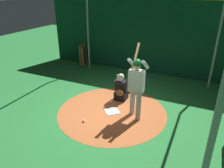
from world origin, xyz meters
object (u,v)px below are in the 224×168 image
at_px(catcher, 121,90).
at_px(baseball_0, 111,102).
at_px(batter, 136,83).
at_px(bat_rack, 84,54).
at_px(home_plate, 112,111).
at_px(baseball_1, 84,121).

height_order(catcher, baseball_0, catcher).
bearing_deg(batter, baseball_0, -113.36).
height_order(batter, bat_rack, batter).
xyz_separation_m(home_plate, batter, (-0.04, 0.74, 1.10)).
relative_size(catcher, baseball_1, 13.06).
bearing_deg(batter, home_plate, -86.73).
distance_m(home_plate, batter, 1.32).
relative_size(batter, bat_rack, 2.04).
bearing_deg(bat_rack, baseball_1, 31.12).
height_order(batter, baseball_0, batter).
xyz_separation_m(home_plate, baseball_1, (0.86, -0.50, 0.03)).
bearing_deg(catcher, bat_rack, -131.30).
height_order(bat_rack, baseball_0, bat_rack).
xyz_separation_m(batter, bat_rack, (-3.57, -3.95, -0.62)).
xyz_separation_m(home_plate, catcher, (-0.85, -0.06, 0.37)).
relative_size(batter, catcher, 2.22).
xyz_separation_m(home_plate, bat_rack, (-3.62, -3.21, 0.48)).
distance_m(batter, catcher, 1.35).
relative_size(home_plate, baseball_0, 5.68).
height_order(baseball_0, baseball_1, same).
distance_m(home_plate, baseball_1, 1.00).
height_order(catcher, bat_rack, bat_rack).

